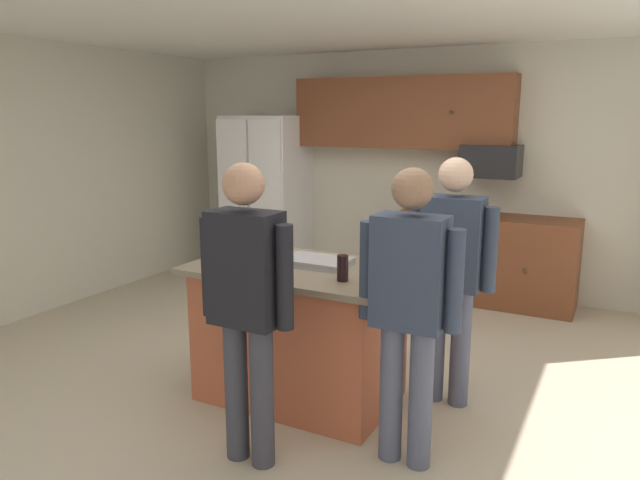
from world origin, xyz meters
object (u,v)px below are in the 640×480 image
person_guest_left (246,296)px  tumbler_amber (343,268)px  glass_stout_tall (245,258)px  serving_tray (316,261)px  refrigerator (266,196)px  mug_blue_stoneware (246,250)px  kitchen_island (299,332)px  person_guest_right (451,266)px  mug_ceramic_white (278,250)px  microwave_over_range (491,161)px  glass_dark_ale (253,254)px  glass_pilsner (273,261)px  person_guest_by_door (409,300)px

person_guest_left → tumbler_amber: (0.28, 0.60, 0.05)m
glass_stout_tall → serving_tray: bearing=47.4°
refrigerator → mug_blue_stoneware: refrigerator is taller
kitchen_island → mug_blue_stoneware: 0.68m
refrigerator → person_guest_right: size_ratio=1.15×
kitchen_island → mug_ceramic_white: size_ratio=10.64×
microwave_over_range → tumbler_amber: microwave_over_range is taller
refrigerator → mug_ceramic_white: bearing=-55.7°
kitchen_island → mug_blue_stoneware: bearing=172.8°
mug_blue_stoneware → refrigerator: bearing=120.1°
glass_dark_ale → glass_pilsner: bearing=-24.6°
mug_blue_stoneware → glass_pilsner: (0.41, -0.31, 0.03)m
mug_ceramic_white → glass_dark_ale: glass_dark_ale is taller
person_guest_by_door → mug_ceramic_white: size_ratio=12.55×
person_guest_right → glass_stout_tall: bearing=6.6°
mug_ceramic_white → mug_blue_stoneware: mug_ceramic_white is taller
microwave_over_range → tumbler_amber: size_ratio=3.55×
serving_tray → tumbler_amber: bearing=-40.4°
refrigerator → glass_dark_ale: refrigerator is taller
mug_ceramic_white → glass_pilsner: size_ratio=0.83×
person_guest_left → tumbler_amber: bearing=-34.5°
glass_pilsner → mug_ceramic_white: bearing=117.2°
refrigerator → mug_ceramic_white: size_ratio=14.39×
serving_tray → mug_ceramic_white: bearing=172.2°
kitchen_island → tumbler_amber: tumbler_amber is taller
mug_ceramic_white → glass_pilsner: bearing=-62.8°
glass_dark_ale → mug_blue_stoneware: bearing=133.9°
person_guest_left → person_guest_right: 1.43m
glass_pilsner → glass_dark_ale: glass_dark_ale is taller
mug_ceramic_white → glass_stout_tall: size_ratio=0.81×
tumbler_amber → serving_tray: bearing=139.6°
microwave_over_range → serving_tray: microwave_over_range is taller
person_guest_right → glass_dark_ale: bearing=1.5°
person_guest_right → mug_blue_stoneware: person_guest_right is taller
microwave_over_range → mug_ceramic_white: (-0.86, -2.67, -0.46)m
kitchen_island → mug_blue_stoneware: size_ratio=11.42×
person_guest_left → mug_ceramic_white: 0.99m
refrigerator → person_guest_by_door: bearing=-47.0°
person_guest_right → serving_tray: person_guest_right is taller
tumbler_amber → glass_pilsner: bearing=-173.7°
microwave_over_range → glass_dark_ale: microwave_over_range is taller
glass_pilsner → glass_stout_tall: (-0.20, -0.03, 0.00)m
person_guest_left → mug_blue_stoneware: 1.04m
person_guest_by_door → serving_tray: (-0.82, 0.49, 0.01)m
microwave_over_range → person_guest_by_door: bearing=-85.0°
person_guest_by_door → glass_dark_ale: 1.19m
mug_ceramic_white → microwave_over_range: bearing=72.1°
microwave_over_range → person_guest_right: size_ratio=0.34×
kitchen_island → person_guest_by_door: 1.10m
person_guest_by_door → mug_ceramic_white: (-1.14, 0.53, 0.04)m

